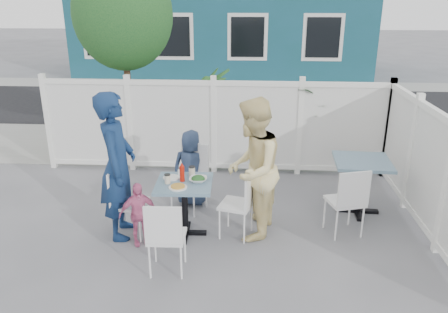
# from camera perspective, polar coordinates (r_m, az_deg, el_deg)

# --- Properties ---
(ground) EXTENTS (80.00, 80.00, 0.00)m
(ground) POSITION_cam_1_polar(r_m,az_deg,el_deg) (5.58, -4.60, -11.07)
(ground) COLOR slate
(near_sidewalk) EXTENTS (24.00, 2.60, 0.01)m
(near_sidewalk) POSITION_cam_1_polar(r_m,az_deg,el_deg) (9.03, -1.12, 1.44)
(near_sidewalk) COLOR gray
(near_sidewalk) RESTS_ON ground
(street) EXTENTS (24.00, 5.00, 0.01)m
(street) POSITION_cam_1_polar(r_m,az_deg,el_deg) (12.58, 0.36, 6.78)
(street) COLOR black
(street) RESTS_ON ground
(far_sidewalk) EXTENTS (24.00, 1.60, 0.01)m
(far_sidewalk) POSITION_cam_1_polar(r_m,az_deg,el_deg) (15.61, 1.09, 9.37)
(far_sidewalk) COLOR gray
(far_sidewalk) RESTS_ON ground
(fence_back) EXTENTS (5.86, 0.08, 1.60)m
(fence_back) POSITION_cam_1_polar(r_m,az_deg,el_deg) (7.45, -1.34, 3.69)
(fence_back) COLOR white
(fence_back) RESTS_ON ground
(fence_right) EXTENTS (0.08, 3.66, 1.60)m
(fence_right) POSITION_cam_1_polar(r_m,az_deg,el_deg) (6.14, 25.02, -1.88)
(fence_right) COLOR white
(fence_right) RESTS_ON ground
(tree) EXTENTS (1.80, 1.62, 3.59)m
(tree) POSITION_cam_1_polar(r_m,az_deg,el_deg) (8.37, -13.09, 17.56)
(tree) COLOR #382316
(tree) RESTS_ON ground
(utility_cabinet) EXTENTS (0.67, 0.50, 1.18)m
(utility_cabinet) POSITION_cam_1_polar(r_m,az_deg,el_deg) (9.48, -14.10, 5.41)
(utility_cabinet) COLOR gold
(utility_cabinet) RESTS_ON ground
(potted_shrub_a) EXTENTS (1.22, 1.22, 1.69)m
(potted_shrub_a) POSITION_cam_1_polar(r_m,az_deg,el_deg) (8.12, -1.83, 5.50)
(potted_shrub_a) COLOR #133F1C
(potted_shrub_a) RESTS_ON ground
(potted_shrub_b) EXTENTS (1.77, 1.80, 1.51)m
(potted_shrub_b) POSITION_cam_1_polar(r_m,az_deg,el_deg) (8.06, 10.26, 4.42)
(potted_shrub_b) COLOR #133F1C
(potted_shrub_b) RESTS_ON ground
(main_table) EXTENTS (0.72, 0.72, 0.73)m
(main_table) POSITION_cam_1_polar(r_m,az_deg,el_deg) (5.50, -5.19, -4.94)
(main_table) COLOR #385A73
(main_table) RESTS_ON ground
(spare_table) EXTENTS (0.79, 0.79, 0.79)m
(spare_table) POSITION_cam_1_polar(r_m,az_deg,el_deg) (6.32, 17.50, -1.98)
(spare_table) COLOR #385A73
(spare_table) RESTS_ON ground
(chair_left) EXTENTS (0.42, 0.44, 0.89)m
(chair_left) POSITION_cam_1_polar(r_m,az_deg,el_deg) (5.64, -12.90, -5.22)
(chair_left) COLOR white
(chair_left) RESTS_ON ground
(chair_right) EXTENTS (0.48, 0.49, 0.88)m
(chair_right) POSITION_cam_1_polar(r_m,az_deg,el_deg) (5.47, 2.36, -5.63)
(chair_right) COLOR white
(chair_right) RESTS_ON ground
(chair_back) EXTENTS (0.56, 0.55, 0.95)m
(chair_back) POSITION_cam_1_polar(r_m,az_deg,el_deg) (6.21, -4.28, -1.99)
(chair_back) COLOR white
(chair_back) RESTS_ON ground
(chair_near) EXTENTS (0.41, 0.39, 0.87)m
(chair_near) POSITION_cam_1_polar(r_m,az_deg,el_deg) (4.77, -7.66, -9.92)
(chair_near) COLOR white
(chair_near) RESTS_ON ground
(chair_spare) EXTENTS (0.52, 0.51, 0.92)m
(chair_spare) POSITION_cam_1_polar(r_m,az_deg,el_deg) (5.67, 15.95, -5.19)
(chair_spare) COLOR white
(chair_spare) RESTS_ON ground
(man) EXTENTS (0.53, 0.73, 1.86)m
(man) POSITION_cam_1_polar(r_m,az_deg,el_deg) (5.51, -13.75, -1.25)
(man) COLOR navy
(man) RESTS_ON ground
(woman) EXTENTS (0.83, 0.98, 1.79)m
(woman) POSITION_cam_1_polar(r_m,az_deg,el_deg) (5.37, 3.70, -1.72)
(woman) COLOR yellow
(woman) RESTS_ON ground
(boy) EXTENTS (0.55, 0.36, 1.12)m
(boy) POSITION_cam_1_polar(r_m,az_deg,el_deg) (6.33, -4.28, -1.49)
(boy) COLOR navy
(boy) RESTS_ON ground
(toddler) EXTENTS (0.51, 0.38, 0.81)m
(toddler) POSITION_cam_1_polar(r_m,az_deg,el_deg) (5.45, -11.12, -7.36)
(toddler) COLOR pink
(toddler) RESTS_ON ground
(plate_main) EXTENTS (0.22, 0.22, 0.01)m
(plate_main) POSITION_cam_1_polar(r_m,az_deg,el_deg) (5.28, -6.04, -4.03)
(plate_main) COLOR white
(plate_main) RESTS_ON main_table
(plate_side) EXTENTS (0.21, 0.21, 0.01)m
(plate_side) POSITION_cam_1_polar(r_m,az_deg,el_deg) (5.57, -6.89, -2.75)
(plate_side) COLOR white
(plate_side) RESTS_ON main_table
(salad_bowl) EXTENTS (0.22, 0.22, 0.05)m
(salad_bowl) POSITION_cam_1_polar(r_m,az_deg,el_deg) (5.43, -3.40, -3.03)
(salad_bowl) COLOR white
(salad_bowl) RESTS_ON main_table
(coffee_cup_a) EXTENTS (0.07, 0.07, 0.11)m
(coffee_cup_a) POSITION_cam_1_polar(r_m,az_deg,el_deg) (5.40, -7.40, -2.96)
(coffee_cup_a) COLOR beige
(coffee_cup_a) RESTS_ON main_table
(coffee_cup_b) EXTENTS (0.08, 0.08, 0.12)m
(coffee_cup_b) POSITION_cam_1_polar(r_m,az_deg,el_deg) (5.59, -4.21, -1.99)
(coffee_cup_b) COLOR beige
(coffee_cup_b) RESTS_ON main_table
(ketchup_bottle) EXTENTS (0.06, 0.06, 0.20)m
(ketchup_bottle) POSITION_cam_1_polar(r_m,az_deg,el_deg) (5.43, -5.50, -2.26)
(ketchup_bottle) COLOR #B11608
(ketchup_bottle) RESTS_ON main_table
(salt_shaker) EXTENTS (0.03, 0.03, 0.07)m
(salt_shaker) POSITION_cam_1_polar(r_m,az_deg,el_deg) (5.64, -5.89, -2.07)
(salt_shaker) COLOR white
(salt_shaker) RESTS_ON main_table
(pepper_shaker) EXTENTS (0.03, 0.03, 0.07)m
(pepper_shaker) POSITION_cam_1_polar(r_m,az_deg,el_deg) (5.69, -5.37, -1.89)
(pepper_shaker) COLOR black
(pepper_shaker) RESTS_ON main_table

